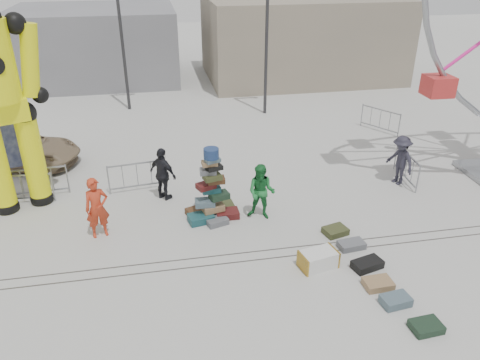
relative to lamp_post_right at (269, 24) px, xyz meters
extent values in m
plane|color=#9E9E99|center=(-3.09, -13.00, -4.48)|extent=(90.00, 90.00, 0.00)
cube|color=#47443F|center=(-3.09, -12.40, -4.48)|extent=(40.00, 0.04, 0.01)
cube|color=#47443F|center=(-3.09, -12.00, -4.48)|extent=(40.00, 0.04, 0.01)
cube|color=gray|center=(3.91, 7.00, -1.98)|extent=(12.00, 8.00, 5.00)
cube|color=gray|center=(-9.09, 9.00, -2.28)|extent=(10.00, 8.00, 4.40)
cylinder|color=#2D2D30|center=(-0.09, 0.00, -0.48)|extent=(0.16, 0.16, 8.00)
cylinder|color=#2D2D30|center=(-7.09, 2.00, -0.48)|extent=(0.16, 0.16, 8.00)
cube|color=#1C4F55|center=(-4.61, -10.08, -4.35)|extent=(0.88, 0.69, 0.26)
cube|color=#551716|center=(-3.73, -9.95, -4.36)|extent=(0.74, 0.52, 0.24)
cube|color=#4F3019|center=(-4.68, -9.59, -4.37)|extent=(0.81, 0.69, 0.22)
cube|color=#3E4422|center=(-3.80, -9.46, -4.36)|extent=(0.75, 0.55, 0.24)
cube|color=slate|center=(-4.13, -10.31, -4.38)|extent=(0.78, 0.63, 0.20)
cube|color=black|center=(-4.27, -9.33, -4.37)|extent=(0.67, 0.47, 0.22)
cube|color=#9C784F|center=(-4.19, -9.87, -4.12)|extent=(0.78, 0.62, 0.22)
cube|color=slate|center=(-4.44, -9.88, -3.91)|extent=(0.65, 0.46, 0.20)
cube|color=#1C3322|center=(-3.97, -9.86, -3.71)|extent=(0.70, 0.56, 0.20)
cube|color=#1C4F55|center=(-4.21, -9.72, -3.53)|extent=(0.63, 0.45, 0.18)
cube|color=#551716|center=(-4.38, -9.80, -3.35)|extent=(0.68, 0.58, 0.18)
cube|color=#4F3019|center=(-4.05, -9.80, -3.17)|extent=(0.55, 0.38, 0.18)
cube|color=#3E4422|center=(-4.18, -9.92, -3.00)|extent=(0.63, 0.50, 0.16)
cube|color=slate|center=(-4.30, -9.81, -2.84)|extent=(0.53, 0.39, 0.16)
cube|color=black|center=(-4.11, -9.86, -2.70)|extent=(0.57, 0.46, 0.14)
cube|color=#9C784F|center=(-4.25, -9.83, -2.56)|extent=(0.49, 0.34, 0.14)
cube|color=slate|center=(-4.16, -9.89, -2.43)|extent=(0.52, 0.42, 0.12)
cylinder|color=navy|center=(-4.19, -9.87, -2.21)|extent=(0.47, 0.47, 0.32)
sphere|color=black|center=(-10.87, -8.18, -4.33)|extent=(0.76, 0.76, 0.76)
sphere|color=black|center=(-9.85, -7.77, -4.33)|extent=(0.76, 0.76, 0.76)
cylinder|color=#F3F60D|center=(-9.85, -7.77, -2.88)|extent=(0.70, 0.70, 3.20)
sphere|color=black|center=(-9.85, -7.77, -1.28)|extent=(0.80, 0.80, 0.80)
cube|color=#F3F60D|center=(-10.36, -7.98, -1.08)|extent=(1.60, 1.26, 0.70)
sphere|color=black|center=(-9.57, -7.66, 1.42)|extent=(0.64, 0.64, 0.64)
cylinder|color=#F3F60D|center=(-9.38, -7.59, 0.32)|extent=(0.95, 0.79, 2.25)
sphere|color=black|center=(-9.29, -7.55, -0.78)|extent=(0.52, 0.52, 0.52)
cylinder|color=gray|center=(-10.29, -6.20, -2.82)|extent=(0.11, 0.11, 3.33)
cube|color=silver|center=(-1.70, -13.00, -4.24)|extent=(1.12, 0.79, 0.48)
cube|color=#3E4422|center=(-0.63, -11.54, -4.38)|extent=(0.82, 0.69, 0.20)
cube|color=slate|center=(-0.44, -12.33, -4.38)|extent=(0.81, 0.54, 0.20)
cube|color=black|center=(-0.39, -13.31, -4.37)|extent=(0.93, 0.67, 0.23)
cube|color=#9C784F|center=(-0.45, -14.10, -4.39)|extent=(0.75, 0.54, 0.19)
cube|color=slate|center=(-0.32, -14.81, -4.37)|extent=(0.77, 0.55, 0.23)
cube|color=#1C3322|center=(-0.03, -15.73, -4.38)|extent=(0.74, 0.56, 0.19)
imported|color=#BA341A|center=(-7.71, -10.27, -3.52)|extent=(0.80, 0.63, 1.92)
imported|color=#1C7031|center=(-2.66, -10.16, -3.55)|extent=(1.12, 1.03, 1.86)
imported|color=black|center=(-5.68, -8.32, -3.54)|extent=(1.12, 1.10, 1.89)
imported|color=#24232F|center=(2.87, -8.73, -3.55)|extent=(1.01, 1.35, 1.86)
imported|color=#8B7559|center=(-11.22, -4.38, -3.82)|extent=(5.24, 3.78, 1.32)
camera|label=1|loc=(-5.77, -22.86, 3.52)|focal=35.00mm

